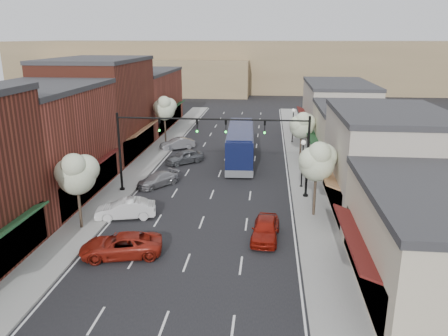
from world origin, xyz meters
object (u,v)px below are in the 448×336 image
(tree_left_near, at_px, (77,173))
(parked_car_b, at_px, (126,209))
(coach_bus, at_px, (240,144))
(parked_car_a, at_px, (121,245))
(signal_mast_left, at_px, (146,141))
(parked_car_e, at_px, (177,144))
(signal_mast_right, at_px, (279,144))
(red_hatchback, at_px, (265,229))
(tree_right_far, at_px, (302,125))
(tree_right_near, at_px, (318,160))
(lamp_post_near, at_px, (303,156))
(parked_car_d, at_px, (184,157))
(lamp_post_far, at_px, (293,120))
(parked_car_c, at_px, (158,179))
(tree_left_far, at_px, (165,108))

(tree_left_near, distance_m, parked_car_b, 4.84)
(coach_bus, bearing_deg, parked_car_a, -107.82)
(signal_mast_left, xyz_separation_m, parked_car_e, (-0.58, 15.29, -3.94))
(parked_car_e, bearing_deg, signal_mast_right, 5.06)
(signal_mast_left, relative_size, red_hatchback, 1.89)
(tree_right_far, bearing_deg, tree_right_near, -90.00)
(tree_right_far, bearing_deg, parked_car_a, -118.12)
(tree_right_far, xyz_separation_m, lamp_post_near, (-0.55, -9.44, -0.99))
(parked_car_a, height_order, parked_car_d, parked_car_d)
(coach_bus, distance_m, parked_car_d, 6.19)
(signal_mast_right, height_order, tree_right_far, signal_mast_right)
(parked_car_a, bearing_deg, lamp_post_far, 146.12)
(signal_mast_right, distance_m, lamp_post_near, 3.69)
(lamp_post_far, height_order, parked_car_e, lamp_post_far)
(parked_car_c, bearing_deg, parked_car_e, 131.02)
(parked_car_a, bearing_deg, signal_mast_left, 173.98)
(parked_car_d, bearing_deg, signal_mast_left, -50.01)
(tree_right_near, xyz_separation_m, lamp_post_near, (-0.55, 6.56, -1.45))
(signal_mast_left, distance_m, lamp_post_far, 24.14)
(parked_car_a, bearing_deg, tree_right_far, 138.83)
(tree_left_far, distance_m, lamp_post_far, 16.26)
(parked_car_c, bearing_deg, tree_left_near, -70.40)
(tree_right_far, bearing_deg, tree_left_far, 160.13)
(parked_car_b, bearing_deg, parked_car_e, 167.12)
(tree_right_near, xyz_separation_m, parked_car_c, (-13.56, 5.80, -3.84))
(tree_left_far, xyz_separation_m, parked_car_b, (2.46, -23.70, -3.87))
(tree_right_near, bearing_deg, tree_left_far, 127.04)
(signal_mast_left, bearing_deg, parked_car_c, 76.80)
(parked_car_d, bearing_deg, lamp_post_far, 90.43)
(signal_mast_right, distance_m, parked_car_e, 19.72)
(signal_mast_left, xyz_separation_m, lamp_post_far, (13.42, 20.00, -1.62))
(tree_left_near, relative_size, parked_car_a, 1.12)
(signal_mast_left, bearing_deg, tree_left_near, -108.10)
(lamp_post_far, bearing_deg, parked_car_b, -117.82)
(tree_left_far, bearing_deg, lamp_post_near, -43.89)
(tree_left_far, bearing_deg, parked_car_e, -52.30)
(tree_right_far, height_order, parked_car_e, tree_right_far)
(tree_right_far, distance_m, tree_left_near, 25.99)
(signal_mast_left, relative_size, coach_bus, 0.66)
(tree_left_near, bearing_deg, signal_mast_left, 71.90)
(tree_right_near, bearing_deg, signal_mast_right, 123.91)
(tree_left_near, bearing_deg, coach_bus, 61.55)
(parked_car_e, bearing_deg, lamp_post_far, 75.95)
(lamp_post_far, xyz_separation_m, red_hatchback, (-3.10, -28.26, -2.27))
(tree_right_near, bearing_deg, parked_car_e, 126.94)
(lamp_post_far, distance_m, parked_car_d, 16.24)
(tree_left_near, distance_m, parked_car_c, 10.87)
(signal_mast_left, xyz_separation_m, parked_car_d, (1.42, 9.29, -3.89))
(tree_right_far, height_order, coach_bus, tree_right_far)
(signal_mast_left, height_order, red_hatchback, signal_mast_left)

